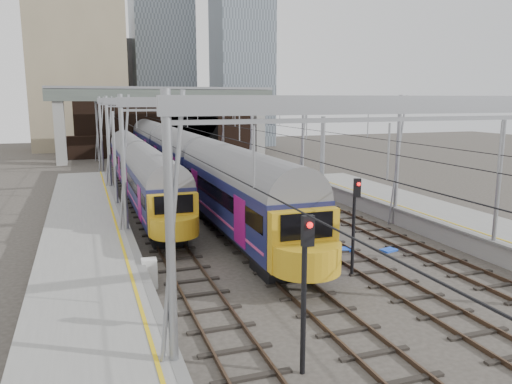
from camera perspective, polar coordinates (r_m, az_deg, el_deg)
name	(u,v)px	position (r m, az deg, el deg)	size (l,w,h in m)	color
ground	(341,283)	(22.03, 9.64, -10.18)	(160.00, 160.00, 0.00)	#38332D
platform_left	(89,279)	(21.69, -18.53, -9.38)	(4.32, 55.00, 1.12)	gray
tracks	(237,210)	(35.34, -2.14, -2.06)	(14.40, 80.00, 0.22)	#4C3828
overhead_line	(213,114)	(40.75, -4.93, 8.88)	(16.80, 80.00, 8.00)	gray
retaining_wall	(168,124)	(70.92, -9.98, 7.66)	(28.00, 2.75, 9.00)	black
overbridge	(164,103)	(64.76, -10.43, 9.99)	(28.00, 3.00, 9.25)	gray
city_skyline	(156,43)	(89.86, -11.41, 16.35)	(37.50, 27.50, 60.00)	tan
train_main	(165,149)	(52.98, -10.39, 4.85)	(3.02, 69.75, 5.12)	black
train_second	(140,169)	(39.91, -13.17, 2.56)	(2.62, 30.29, 4.56)	black
signal_near_left	(305,275)	(13.98, 5.64, -9.47)	(0.34, 0.46, 4.70)	black
signal_near_centre	(355,214)	(22.11, 11.23, -2.52)	(0.36, 0.45, 4.42)	black
relay_cabinet	(149,273)	(21.45, -12.08, -9.08)	(0.62, 0.52, 1.25)	silver
equip_cover_a	(343,249)	(26.51, 9.96, -6.47)	(0.96, 0.68, 0.11)	blue
equip_cover_b	(268,246)	(26.70, 1.39, -6.20)	(0.79, 0.56, 0.09)	blue
equip_cover_c	(389,250)	(26.91, 14.92, -6.43)	(0.81, 0.57, 0.10)	blue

